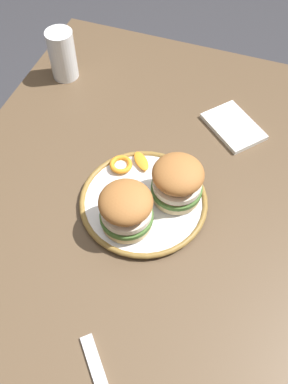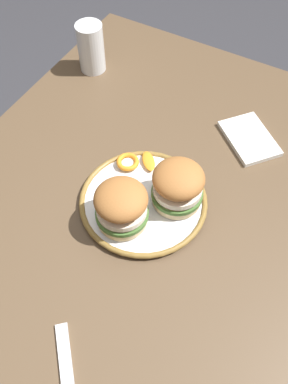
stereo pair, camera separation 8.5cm
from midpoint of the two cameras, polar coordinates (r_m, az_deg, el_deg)
name	(u,v)px [view 1 (the left image)]	position (r m, az deg, el deg)	size (l,w,h in m)	color
ground_plane	(142,318)	(1.62, -1.79, -16.84)	(8.00, 8.00, 0.00)	#333338
dining_table	(142,229)	(1.02, -2.73, -5.18)	(1.17, 0.89, 0.77)	brown
dinner_plate	(144,200)	(0.91, -2.67, -1.29)	(0.28, 0.28, 0.02)	white
sandwich_half_left	(177,181)	(0.87, 1.76, 1.34)	(0.15, 0.15, 0.10)	beige
sandwich_half_right	(126,209)	(0.83, -5.36, -2.44)	(0.14, 0.14, 0.10)	beige
orange_peel_curled	(121,165)	(0.96, -5.69, 3.55)	(0.07, 0.07, 0.01)	orange
orange_peel_strip_long	(118,188)	(0.92, -6.21, 0.39)	(0.07, 0.05, 0.01)	orange
orange_peel_strip_short	(141,161)	(0.96, -2.91, 4.05)	(0.06, 0.06, 0.01)	orange
drinking_glass	(63,58)	(1.20, -13.01, 17.16)	(0.07, 0.07, 0.13)	white
folded_napkin	(233,126)	(1.07, 9.77, 8.59)	(0.15, 0.10, 0.01)	white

